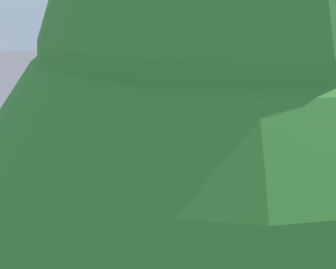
{
  "coord_description": "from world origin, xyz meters",
  "views": [
    {
      "loc": [
        4.64,
        12.25,
        6.22
      ],
      "look_at": [
        1.16,
        -0.56,
        1.1
      ],
      "focal_mm": 36.58,
      "sensor_mm": 36.0,
      "label": 1
    }
  ],
  "objects_px": {
    "stunt_motorcycle": "(147,127)",
    "tree_left": "(209,176)",
    "parked_motorcycle_silver": "(164,180)",
    "spectator_left": "(195,154)",
    "spectator_centre": "(169,158)",
    "traffic_cone": "(184,133)",
    "spectator_right": "(140,162)",
    "parked_motorcycle_dark": "(266,166)",
    "spectator_far_left": "(222,154)",
    "tour_bus": "(210,180)"
  },
  "relations": [
    {
      "from": "spectator_right",
      "to": "stunt_motorcycle",
      "type": "height_order",
      "value": "spectator_right"
    },
    {
      "from": "spectator_centre",
      "to": "stunt_motorcycle",
      "type": "xyz_separation_m",
      "value": [
        -0.17,
        -4.56,
        -0.45
      ]
    },
    {
      "from": "spectator_centre",
      "to": "tour_bus",
      "type": "bearing_deg",
      "value": 97.59
    },
    {
      "from": "spectator_centre",
      "to": "parked_motorcycle_dark",
      "type": "relative_size",
      "value": 0.86
    },
    {
      "from": "tour_bus",
      "to": "parked_motorcycle_silver",
      "type": "distance_m",
      "value": 2.73
    },
    {
      "from": "spectator_centre",
      "to": "tree_left",
      "type": "xyz_separation_m",
      "value": [
        1.87,
        8.2,
        3.73
      ]
    },
    {
      "from": "spectator_right",
      "to": "spectator_far_left",
      "type": "bearing_deg",
      "value": 174.19
    },
    {
      "from": "tour_bus",
      "to": "traffic_cone",
      "type": "xyz_separation_m",
      "value": [
        -1.5,
        -7.06,
        -1.34
      ]
    },
    {
      "from": "parked_motorcycle_dark",
      "to": "tree_left",
      "type": "height_order",
      "value": "tree_left"
    },
    {
      "from": "parked_motorcycle_silver",
      "to": "traffic_cone",
      "type": "distance_m",
      "value": 5.19
    },
    {
      "from": "parked_motorcycle_silver",
      "to": "tour_bus",
      "type": "bearing_deg",
      "value": 106.88
    },
    {
      "from": "spectator_left",
      "to": "tree_left",
      "type": "xyz_separation_m",
      "value": [
        2.91,
        8.33,
        3.78
      ]
    },
    {
      "from": "parked_motorcycle_dark",
      "to": "traffic_cone",
      "type": "xyz_separation_m",
      "value": [
        1.77,
        -4.64,
        -0.18
      ]
    },
    {
      "from": "stunt_motorcycle",
      "to": "tree_left",
      "type": "xyz_separation_m",
      "value": [
        2.04,
        12.76,
        4.18
      ]
    },
    {
      "from": "spectator_centre",
      "to": "traffic_cone",
      "type": "height_order",
      "value": "spectator_centre"
    },
    {
      "from": "spectator_far_left",
      "to": "stunt_motorcycle",
      "type": "xyz_separation_m",
      "value": [
        1.79,
        -4.82,
        -0.46
      ]
    },
    {
      "from": "spectator_far_left",
      "to": "parked_motorcycle_silver",
      "type": "height_order",
      "value": "spectator_far_left"
    },
    {
      "from": "spectator_centre",
      "to": "spectator_right",
      "type": "relative_size",
      "value": 1.05
    },
    {
      "from": "spectator_centre",
      "to": "traffic_cone",
      "type": "bearing_deg",
      "value": -114.5
    },
    {
      "from": "tour_bus",
      "to": "spectator_far_left",
      "type": "bearing_deg",
      "value": -120.66
    },
    {
      "from": "parked_motorcycle_silver",
      "to": "traffic_cone",
      "type": "relative_size",
      "value": 3.26
    },
    {
      "from": "spectator_right",
      "to": "parked_motorcycle_silver",
      "type": "bearing_deg",
      "value": 139.11
    },
    {
      "from": "tour_bus",
      "to": "parked_motorcycle_dark",
      "type": "height_order",
      "value": "tour_bus"
    },
    {
      "from": "spectator_left",
      "to": "tree_left",
      "type": "height_order",
      "value": "tree_left"
    },
    {
      "from": "spectator_centre",
      "to": "parked_motorcycle_dark",
      "type": "bearing_deg",
      "value": 172.31
    },
    {
      "from": "stunt_motorcycle",
      "to": "traffic_cone",
      "type": "xyz_separation_m",
      "value": [
        -1.71,
        0.42,
        -0.31
      ]
    },
    {
      "from": "tour_bus",
      "to": "spectator_centre",
      "type": "relative_size",
      "value": 5.42
    },
    {
      "from": "spectator_right",
      "to": "tree_left",
      "type": "bearing_deg",
      "value": 84.09
    },
    {
      "from": "spectator_far_left",
      "to": "parked_motorcycle_silver",
      "type": "xyz_separation_m",
      "value": [
        2.29,
        0.29,
        -0.59
      ]
    },
    {
      "from": "spectator_far_left",
      "to": "traffic_cone",
      "type": "xyz_separation_m",
      "value": [
        0.08,
        -4.4,
        -0.77
      ]
    },
    {
      "from": "parked_motorcycle_silver",
      "to": "stunt_motorcycle",
      "type": "relative_size",
      "value": 1.08
    },
    {
      "from": "tree_left",
      "to": "parked_motorcycle_silver",
      "type": "bearing_deg",
      "value": -101.39
    },
    {
      "from": "spectator_left",
      "to": "spectator_far_left",
      "type": "bearing_deg",
      "value": 157.34
    },
    {
      "from": "tree_left",
      "to": "stunt_motorcycle",
      "type": "bearing_deg",
      "value": -99.11
    },
    {
      "from": "traffic_cone",
      "to": "spectator_centre",
      "type": "bearing_deg",
      "value": 65.5
    },
    {
      "from": "parked_motorcycle_dark",
      "to": "parked_motorcycle_silver",
      "type": "bearing_deg",
      "value": 0.79
    },
    {
      "from": "tree_left",
      "to": "spectator_right",
      "type": "bearing_deg",
      "value": -95.91
    },
    {
      "from": "parked_motorcycle_dark",
      "to": "traffic_cone",
      "type": "distance_m",
      "value": 4.96
    },
    {
      "from": "stunt_motorcycle",
      "to": "spectator_right",
      "type": "bearing_deg",
      "value": 75.21
    },
    {
      "from": "spectator_far_left",
      "to": "spectator_left",
      "type": "distance_m",
      "value": 1.0
    },
    {
      "from": "spectator_centre",
      "to": "tree_left",
      "type": "height_order",
      "value": "tree_left"
    },
    {
      "from": "spectator_far_left",
      "to": "spectator_left",
      "type": "xyz_separation_m",
      "value": [
        0.92,
        -0.39,
        -0.07
      ]
    },
    {
      "from": "tour_bus",
      "to": "traffic_cone",
      "type": "distance_m",
      "value": 7.34
    },
    {
      "from": "tree_left",
      "to": "traffic_cone",
      "type": "bearing_deg",
      "value": -106.94
    },
    {
      "from": "spectator_far_left",
      "to": "parked_motorcycle_dark",
      "type": "height_order",
      "value": "spectator_far_left"
    },
    {
      "from": "stunt_motorcycle",
      "to": "tree_left",
      "type": "relative_size",
      "value": 0.27
    },
    {
      "from": "parked_motorcycle_silver",
      "to": "spectator_centre",
      "type": "bearing_deg",
      "value": -121.03
    },
    {
      "from": "parked_motorcycle_dark",
      "to": "stunt_motorcycle",
      "type": "bearing_deg",
      "value": -55.43
    },
    {
      "from": "spectator_left",
      "to": "spectator_right",
      "type": "relative_size",
      "value": 1.01
    },
    {
      "from": "spectator_right",
      "to": "parked_motorcycle_dark",
      "type": "distance_m",
      "value": 4.73
    }
  ]
}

